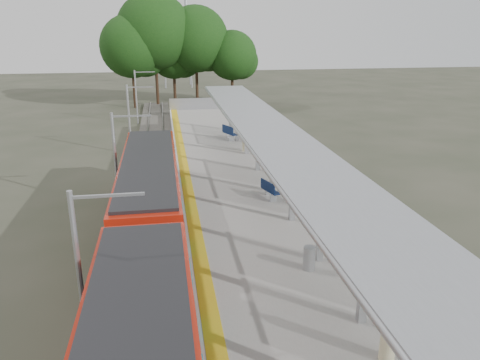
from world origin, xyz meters
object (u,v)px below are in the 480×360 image
bench_far (229,132)px  info_pillar_near (389,334)px  train (146,260)px  litter_bin (309,258)px  info_pillar_far (245,142)px  bench_mid (270,189)px

bench_far → info_pillar_near: 26.25m
train → litter_bin: train is taller
info_pillar_far → litter_bin: (-0.60, -17.35, -0.24)m
train → info_pillar_near: train is taller
bench_far → info_pillar_near: info_pillar_near is taller
bench_mid → train: bearing=-146.1°
bench_mid → litter_bin: size_ratio=1.56×
bench_mid → bench_far: (-0.20, 13.53, 0.08)m
train → litter_bin: size_ratio=30.24×
bench_far → litter_bin: bench_far is taller
bench_far → bench_mid: bearing=-112.8°
train → bench_mid: train is taller
bench_far → info_pillar_far: size_ratio=1.03×
bench_far → litter_bin: bearing=-113.7°
bench_mid → litter_bin: bearing=-110.0°
train → bench_mid: (6.11, 7.91, -0.56)m
info_pillar_far → litter_bin: 17.36m
bench_far → litter_bin: 21.12m
train → bench_far: 22.25m
bench_mid → info_pillar_far: (0.38, 9.76, 0.20)m
info_pillar_near → train: bearing=143.4°
info_pillar_near → info_pillar_far: size_ratio=1.18×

